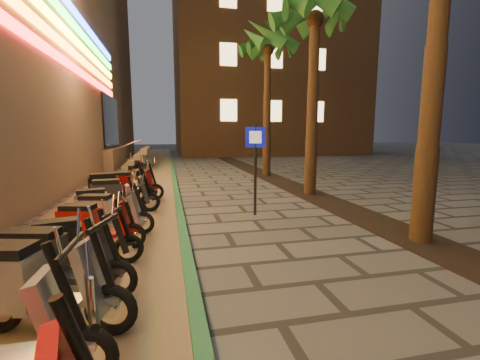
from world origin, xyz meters
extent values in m
plane|color=#474442|center=(0.00, 0.00, 0.00)|extent=(120.00, 120.00, 0.00)
cube|color=#8C7251|center=(-2.60, 10.00, 0.01)|extent=(3.40, 60.00, 0.01)
cube|color=#276A3F|center=(-0.90, 10.00, 0.05)|extent=(0.18, 60.00, 0.10)
cube|color=black|center=(3.60, 5.00, 0.01)|extent=(1.20, 40.00, 0.02)
cube|color=black|center=(-4.45, 18.00, 2.80)|extent=(0.08, 5.00, 3.00)
cube|color=gray|center=(-6.50, 18.00, 0.60)|extent=(5.00, 6.00, 1.20)
cube|color=#FF1414|center=(-4.45, 6.00, 4.50)|extent=(0.06, 26.00, 0.28)
cube|color=orange|center=(-4.45, 6.00, 5.05)|extent=(0.06, 26.00, 0.28)
cube|color=gray|center=(-3.50, 18.00, 0.15)|extent=(0.35, 5.00, 0.30)
cube|color=gray|center=(-3.15, 18.00, 0.45)|extent=(0.35, 5.00, 0.30)
cube|color=gray|center=(-2.80, 18.00, 0.75)|extent=(0.35, 5.00, 0.30)
cube|color=gray|center=(-2.45, 18.00, 1.05)|extent=(0.35, 5.00, 0.30)
cylinder|color=silver|center=(-3.90, 16.00, 1.25)|extent=(2.09, 0.06, 0.81)
cylinder|color=silver|center=(-3.90, 20.00, 1.25)|extent=(2.09, 0.06, 0.81)
cube|color=brown|center=(9.00, 32.00, 12.50)|extent=(18.00, 16.00, 25.00)
cube|color=#FFD68C|center=(4.00, 23.97, 4.00)|extent=(1.40, 0.06, 1.80)
cube|color=#FFD68C|center=(8.00, 23.97, 4.00)|extent=(1.40, 0.06, 1.80)
cube|color=#FFD68C|center=(12.00, 23.97, 4.00)|extent=(1.40, 0.06, 1.80)
cube|color=#FFD68C|center=(4.00, 23.97, 8.50)|extent=(1.40, 0.06, 1.80)
cube|color=#FFD68C|center=(8.00, 23.97, 8.50)|extent=(1.40, 0.06, 1.80)
cube|color=#FFD68C|center=(12.00, 23.97, 8.50)|extent=(1.40, 0.06, 1.80)
cube|color=#FFD68C|center=(8.00, 23.97, 13.00)|extent=(1.40, 0.06, 1.80)
cube|color=#FFD68C|center=(12.00, 23.97, 13.00)|extent=(1.40, 0.06, 1.80)
cylinder|color=#472D19|center=(3.60, 2.00, 2.73)|extent=(0.40, 0.40, 5.45)
cylinder|color=#472D19|center=(3.60, 7.00, 2.85)|extent=(0.40, 0.40, 5.70)
sphere|color=#472D19|center=(3.60, 7.00, 5.70)|extent=(0.56, 0.56, 0.56)
cone|color=#214F18|center=(4.49, 7.00, 6.15)|extent=(0.60, 1.93, 1.52)
cone|color=#214F18|center=(4.28, 7.57, 6.15)|extent=(1.70, 1.86, 1.52)
cone|color=#214F18|center=(3.75, 7.87, 6.15)|extent=(2.00, 0.93, 1.52)
cone|color=#214F18|center=(3.16, 7.77, 6.15)|extent=(1.97, 1.48, 1.52)
cone|color=#214F18|center=(2.77, 7.30, 6.15)|extent=(1.22, 2.02, 1.52)
cylinder|color=#472D19|center=(3.60, 12.00, 2.98)|extent=(0.40, 0.40, 5.95)
sphere|color=#472D19|center=(3.60, 12.00, 5.95)|extent=(0.56, 0.56, 0.56)
cone|color=#214F18|center=(4.49, 12.00, 6.40)|extent=(0.60, 1.93, 1.52)
cone|color=#214F18|center=(4.28, 12.57, 6.40)|extent=(1.70, 1.86, 1.52)
cone|color=#214F18|center=(3.75, 12.87, 6.40)|extent=(2.00, 0.93, 1.52)
cone|color=#214F18|center=(3.16, 12.77, 6.40)|extent=(1.97, 1.48, 1.52)
cone|color=#214F18|center=(2.77, 12.30, 6.40)|extent=(1.22, 2.02, 1.52)
cone|color=#214F18|center=(2.77, 11.70, 6.40)|extent=(1.22, 2.02, 1.52)
cone|color=#214F18|center=(3.16, 11.23, 6.40)|extent=(1.97, 1.48, 1.52)
cone|color=#214F18|center=(3.75, 11.13, 6.40)|extent=(2.00, 0.93, 1.52)
cone|color=#214F18|center=(4.28, 11.43, 6.40)|extent=(1.70, 1.86, 1.52)
cylinder|color=black|center=(0.99, 4.68, 1.16)|extent=(0.07, 0.07, 2.31)
cube|color=#0D13AE|center=(0.99, 4.66, 1.99)|extent=(0.49, 0.18, 0.51)
cube|color=white|center=(0.98, 4.64, 1.99)|extent=(0.29, 0.11, 0.30)
cylinder|color=black|center=(-1.65, -1.34, 0.86)|extent=(0.30, 0.15, 0.80)
cylinder|color=black|center=(-1.59, -1.33, 1.20)|extent=(0.21, 0.61, 0.05)
torus|color=black|center=(-1.88, -0.53, 0.29)|extent=(0.57, 0.12, 0.57)
cylinder|color=silver|center=(-1.88, -0.53, 0.29)|extent=(0.16, 0.11, 0.15)
cube|color=white|center=(-2.04, -0.53, 0.66)|extent=(0.30, 0.45, 0.77)
cylinder|color=black|center=(-1.96, -0.53, 0.88)|extent=(0.30, 0.08, 0.81)
cylinder|color=black|center=(-1.91, -0.53, 1.23)|extent=(0.06, 0.64, 0.05)
cube|color=white|center=(-1.88, -0.53, 0.42)|extent=(0.25, 0.16, 0.07)
torus|color=black|center=(-1.78, 0.20, 0.28)|extent=(0.57, 0.25, 0.56)
cylinder|color=silver|center=(-1.78, 0.20, 0.28)|extent=(0.17, 0.14, 0.15)
cube|color=#A4A4AC|center=(-2.38, 0.36, 0.32)|extent=(0.67, 0.51, 0.09)
cube|color=#A4A4AC|center=(-2.87, 0.49, 0.59)|extent=(0.83, 0.59, 0.54)
cube|color=#A4A4AC|center=(-1.93, 0.24, 0.65)|extent=(0.39, 0.49, 0.76)
cylinder|color=black|center=(-1.85, 0.22, 0.86)|extent=(0.31, 0.15, 0.80)
cylinder|color=black|center=(-1.80, 0.21, 1.21)|extent=(0.20, 0.62, 0.05)
cube|color=#A4A4AC|center=(-1.78, 0.20, 0.41)|extent=(0.27, 0.21, 0.06)
torus|color=black|center=(-2.92, 1.24, 0.26)|extent=(0.53, 0.22, 0.52)
cylinder|color=silver|center=(-2.92, 1.24, 0.26)|extent=(0.16, 0.13, 0.14)
torus|color=black|center=(-1.83, 0.98, 0.26)|extent=(0.53, 0.22, 0.52)
cylinder|color=silver|center=(-1.83, 0.98, 0.26)|extent=(0.16, 0.13, 0.14)
cube|color=#242628|center=(-2.39, 1.12, 0.30)|extent=(0.62, 0.46, 0.08)
cube|color=#242628|center=(-2.85, 1.22, 0.55)|extent=(0.77, 0.53, 0.50)
cube|color=black|center=(-2.85, 1.22, 0.84)|extent=(0.68, 0.46, 0.12)
cube|color=#242628|center=(-1.97, 1.02, 0.60)|extent=(0.35, 0.45, 0.71)
cylinder|color=black|center=(-1.90, 1.00, 0.80)|extent=(0.28, 0.13, 0.74)
cylinder|color=black|center=(-1.85, 0.99, 1.12)|extent=(0.18, 0.58, 0.04)
cube|color=#242628|center=(-1.83, 0.98, 0.38)|extent=(0.25, 0.19, 0.06)
torus|color=black|center=(-2.84, 1.86, 0.24)|extent=(0.50, 0.21, 0.49)
cylinder|color=silver|center=(-2.84, 1.86, 0.24)|extent=(0.15, 0.12, 0.13)
torus|color=black|center=(-1.82, 2.11, 0.24)|extent=(0.50, 0.21, 0.49)
cylinder|color=silver|center=(-1.82, 2.11, 0.24)|extent=(0.15, 0.12, 0.13)
cube|color=black|center=(-2.34, 1.99, 0.28)|extent=(0.58, 0.43, 0.08)
cube|color=black|center=(-2.77, 1.88, 0.52)|extent=(0.72, 0.50, 0.47)
cube|color=black|center=(-2.77, 1.88, 0.79)|extent=(0.64, 0.43, 0.11)
cube|color=black|center=(-1.95, 2.08, 0.56)|extent=(0.33, 0.42, 0.66)
cylinder|color=black|center=(-1.89, 2.10, 0.75)|extent=(0.27, 0.13, 0.69)
cylinder|color=black|center=(-1.84, 2.11, 1.05)|extent=(0.17, 0.54, 0.04)
cube|color=black|center=(-1.82, 2.11, 0.36)|extent=(0.23, 0.18, 0.06)
torus|color=black|center=(-2.83, 3.03, 0.24)|extent=(0.49, 0.18, 0.48)
cylinder|color=silver|center=(-2.83, 3.03, 0.24)|extent=(0.14, 0.11, 0.13)
torus|color=black|center=(-1.82, 2.83, 0.24)|extent=(0.49, 0.18, 0.48)
cylinder|color=silver|center=(-1.82, 2.83, 0.24)|extent=(0.14, 0.11, 0.13)
cube|color=#9C0E0E|center=(-2.33, 2.93, 0.27)|extent=(0.55, 0.40, 0.07)
cube|color=#9C0E0E|center=(-2.76, 3.01, 0.50)|extent=(0.70, 0.47, 0.46)
cube|color=black|center=(-2.76, 3.01, 0.77)|extent=(0.61, 0.40, 0.11)
cube|color=#9C0E0E|center=(-1.95, 2.85, 0.55)|extent=(0.31, 0.41, 0.64)
cylinder|color=black|center=(-1.89, 2.84, 0.73)|extent=(0.26, 0.11, 0.68)
cylinder|color=black|center=(-1.84, 2.83, 1.03)|extent=(0.14, 0.53, 0.04)
cube|color=#9C0E0E|center=(-1.82, 2.83, 0.35)|extent=(0.22, 0.16, 0.05)
torus|color=black|center=(-2.72, 3.88, 0.24)|extent=(0.49, 0.19, 0.48)
cylinder|color=silver|center=(-2.72, 3.88, 0.24)|extent=(0.15, 0.12, 0.13)
torus|color=black|center=(-1.70, 3.66, 0.24)|extent=(0.49, 0.19, 0.48)
cylinder|color=silver|center=(-1.70, 3.66, 0.24)|extent=(0.15, 0.12, 0.13)
cube|color=silver|center=(-2.22, 3.78, 0.28)|extent=(0.56, 0.42, 0.07)
cube|color=silver|center=(-2.64, 3.87, 0.51)|extent=(0.71, 0.48, 0.46)
cube|color=black|center=(-2.64, 3.87, 0.78)|extent=(0.62, 0.41, 0.11)
cube|color=silver|center=(-1.83, 3.69, 0.56)|extent=(0.32, 0.41, 0.65)
cylinder|color=black|center=(-1.77, 3.68, 0.74)|extent=(0.26, 0.12, 0.69)
cylinder|color=black|center=(-1.72, 3.67, 1.04)|extent=(0.15, 0.53, 0.04)
cube|color=silver|center=(-1.70, 3.66, 0.35)|extent=(0.23, 0.17, 0.06)
torus|color=black|center=(-2.94, 4.53, 0.24)|extent=(0.50, 0.19, 0.49)
cylinder|color=silver|center=(-2.94, 4.53, 0.24)|extent=(0.15, 0.12, 0.13)
torus|color=black|center=(-1.91, 4.75, 0.24)|extent=(0.50, 0.19, 0.49)
cylinder|color=silver|center=(-1.91, 4.75, 0.24)|extent=(0.15, 0.12, 0.13)
cube|color=#9B9CA3|center=(-2.44, 4.64, 0.28)|extent=(0.57, 0.42, 0.08)
cube|color=#9B9CA3|center=(-2.87, 4.55, 0.52)|extent=(0.72, 0.48, 0.47)
cube|color=black|center=(-2.87, 4.55, 0.79)|extent=(0.63, 0.41, 0.11)
cube|color=#9B9CA3|center=(-2.04, 4.72, 0.56)|extent=(0.32, 0.42, 0.66)
cylinder|color=black|center=(-1.98, 4.73, 0.75)|extent=(0.27, 0.12, 0.69)
cylinder|color=black|center=(-1.93, 4.74, 1.05)|extent=(0.15, 0.54, 0.04)
cube|color=#9B9CA3|center=(-1.91, 4.75, 0.36)|extent=(0.23, 0.17, 0.06)
torus|color=black|center=(-2.79, 5.51, 0.27)|extent=(0.54, 0.16, 0.53)
cylinder|color=silver|center=(-2.79, 5.51, 0.27)|extent=(0.15, 0.12, 0.14)
torus|color=black|center=(-1.66, 5.64, 0.27)|extent=(0.54, 0.16, 0.53)
cylinder|color=silver|center=(-1.66, 5.64, 0.27)|extent=(0.15, 0.12, 0.14)
cube|color=#282A2D|center=(-2.23, 5.58, 0.31)|extent=(0.60, 0.41, 0.08)
cube|color=#282A2D|center=(-2.71, 5.52, 0.56)|extent=(0.75, 0.47, 0.51)
cube|color=black|center=(-2.71, 5.52, 0.86)|extent=(0.67, 0.40, 0.12)
cube|color=#282A2D|center=(-1.80, 5.63, 0.61)|extent=(0.32, 0.44, 0.72)
cylinder|color=black|center=(-1.73, 5.64, 0.82)|extent=(0.29, 0.10, 0.76)
cylinder|color=black|center=(-1.68, 5.64, 1.14)|extent=(0.11, 0.59, 0.04)
cube|color=#282A2D|center=(-1.66, 5.64, 0.39)|extent=(0.24, 0.17, 0.06)
torus|color=black|center=(-3.01, 6.29, 0.29)|extent=(0.58, 0.24, 0.57)
cylinder|color=silver|center=(-3.01, 6.29, 0.29)|extent=(0.18, 0.14, 0.15)
torus|color=black|center=(-1.81, 6.58, 0.29)|extent=(0.58, 0.24, 0.57)
cylinder|color=silver|center=(-1.81, 6.58, 0.29)|extent=(0.18, 0.14, 0.15)
cube|color=black|center=(-2.42, 6.44, 0.33)|extent=(0.68, 0.51, 0.09)
cube|color=black|center=(-2.93, 6.32, 0.61)|extent=(0.85, 0.59, 0.55)
cube|color=black|center=(-2.93, 6.32, 0.93)|extent=(0.75, 0.50, 0.13)
cube|color=black|center=(-1.96, 6.55, 0.66)|extent=(0.39, 0.50, 0.77)
cylinder|color=black|center=(-1.89, 6.56, 0.88)|extent=(0.31, 0.15, 0.82)
cylinder|color=black|center=(-1.83, 6.58, 1.23)|extent=(0.20, 0.63, 0.05)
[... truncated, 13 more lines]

